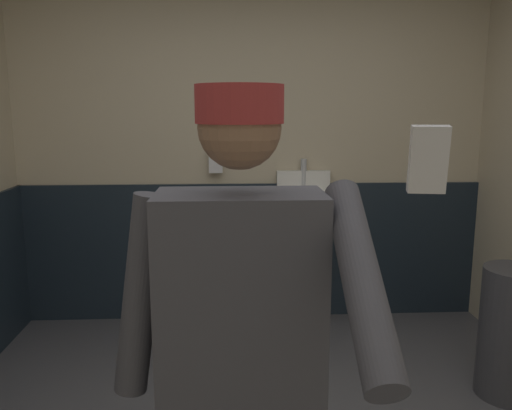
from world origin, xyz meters
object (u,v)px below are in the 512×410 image
(urinal_solo, at_px, (305,223))
(person, at_px, (241,343))
(soap_dispenser, at_px, (216,160))
(cell_phone, at_px, (428,160))

(urinal_solo, height_order, person, person)
(person, bearing_deg, urinal_solo, 77.59)
(person, height_order, soap_dispenser, person)
(cell_phone, relative_size, soap_dispenser, 0.61)
(cell_phone, distance_m, soap_dispenser, 3.07)
(urinal_solo, bearing_deg, soap_dispenser, 169.69)
(urinal_solo, xyz_separation_m, cell_phone, (-0.23, -2.91, 0.75))
(person, xyz_separation_m, soap_dispenser, (-0.13, 2.52, 0.25))
(urinal_solo, xyz_separation_m, person, (-0.53, -2.40, 0.20))
(soap_dispenser, bearing_deg, person, -87.10)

